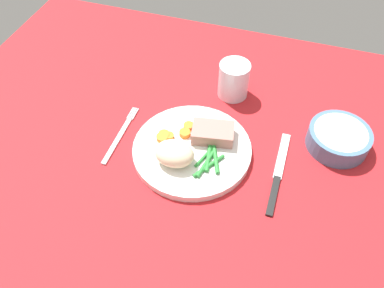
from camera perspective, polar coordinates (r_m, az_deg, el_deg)
dining_table at (r=81.32cm, az=0.55°, el=-1.23°), size 120.00×90.00×2.00cm
dinner_plate at (r=79.45cm, az=0.00°, el=-0.84°), size 24.05×24.05×1.60cm
meat_portion at (r=79.61cm, az=3.06°, el=1.62°), size 9.26×6.80×2.77cm
mashed_potatoes at (r=74.98cm, az=-2.59°, el=-1.41°), size 7.76×6.05×4.47cm
carrot_slices at (r=80.65cm, az=-2.72°, el=1.52°), size 6.42×7.08×1.04cm
green_beans at (r=76.54cm, az=2.54°, el=-2.17°), size 5.22×10.50×0.83cm
fork at (r=84.27cm, az=-10.38°, el=1.34°), size 1.44×16.60×0.40cm
knife at (r=78.27cm, az=12.41°, el=-4.32°), size 1.70×20.50×0.64cm
water_glass at (r=90.39cm, az=6.07°, el=8.97°), size 6.97×6.97×8.32cm
salad_bowl at (r=84.92cm, az=20.60°, el=0.86°), size 12.56×12.56×4.15cm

